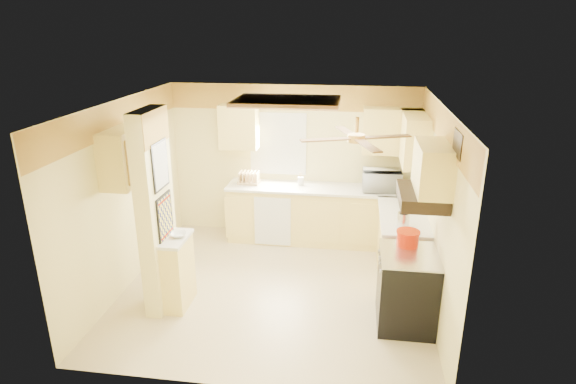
% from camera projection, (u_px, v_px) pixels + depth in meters
% --- Properties ---
extents(floor, '(4.00, 4.00, 0.00)m').
position_uv_depth(floor, '(275.00, 288.00, 6.54)').
color(floor, tan).
rests_on(floor, ground).
extents(ceiling, '(4.00, 4.00, 0.00)m').
position_uv_depth(ceiling, '(273.00, 104.00, 5.70)').
color(ceiling, white).
rests_on(ceiling, wall_back).
extents(wall_back, '(4.00, 0.00, 4.00)m').
position_uv_depth(wall_back, '(293.00, 162.00, 7.89)').
color(wall_back, '#F1E193').
rests_on(wall_back, floor).
extents(wall_front, '(4.00, 0.00, 4.00)m').
position_uv_depth(wall_front, '(239.00, 276.00, 4.35)').
color(wall_front, '#F1E193').
rests_on(wall_front, floor).
extents(wall_left, '(0.00, 3.80, 3.80)m').
position_uv_depth(wall_left, '(126.00, 195.00, 6.38)').
color(wall_left, '#F1E193').
rests_on(wall_left, floor).
extents(wall_right, '(0.00, 3.80, 3.80)m').
position_uv_depth(wall_right, '(436.00, 211.00, 5.85)').
color(wall_right, '#F1E193').
rests_on(wall_right, floor).
extents(wallpaper_border, '(4.00, 0.02, 0.40)m').
position_uv_depth(wallpaper_border, '(293.00, 98.00, 7.52)').
color(wallpaper_border, '#FFCD4B').
rests_on(wallpaper_border, wall_back).
extents(partition_column, '(0.20, 0.70, 2.50)m').
position_uv_depth(partition_column, '(156.00, 213.00, 5.78)').
color(partition_column, '#F1E193').
rests_on(partition_column, floor).
extents(partition_ledge, '(0.25, 0.55, 0.90)m').
position_uv_depth(partition_ledge, '(178.00, 273.00, 6.02)').
color(partition_ledge, '#FFE87C').
rests_on(partition_ledge, floor).
extents(ledge_top, '(0.28, 0.58, 0.04)m').
position_uv_depth(ledge_top, '(175.00, 239.00, 5.87)').
color(ledge_top, white).
rests_on(ledge_top, partition_ledge).
extents(lower_cabinets_back, '(3.00, 0.60, 0.90)m').
position_uv_depth(lower_cabinets_back, '(321.00, 216.00, 7.81)').
color(lower_cabinets_back, '#FFE87C').
rests_on(lower_cabinets_back, floor).
extents(lower_cabinets_right, '(0.60, 1.40, 0.90)m').
position_uv_depth(lower_cabinets_right, '(401.00, 247.00, 6.72)').
color(lower_cabinets_right, '#FFE87C').
rests_on(lower_cabinets_right, floor).
extents(countertop_back, '(3.04, 0.64, 0.04)m').
position_uv_depth(countertop_back, '(322.00, 188.00, 7.65)').
color(countertop_back, white).
rests_on(countertop_back, lower_cabinets_back).
extents(countertop_right, '(0.64, 1.44, 0.04)m').
position_uv_depth(countertop_right, '(403.00, 216.00, 6.56)').
color(countertop_right, white).
rests_on(countertop_right, lower_cabinets_right).
extents(dishwasher_panel, '(0.58, 0.02, 0.80)m').
position_uv_depth(dishwasher_panel, '(273.00, 222.00, 7.63)').
color(dishwasher_panel, white).
rests_on(dishwasher_panel, lower_cabinets_back).
extents(window, '(0.92, 0.02, 1.02)m').
position_uv_depth(window, '(278.00, 144.00, 7.81)').
color(window, white).
rests_on(window, wall_back).
extents(upper_cab_back_left, '(0.60, 0.35, 0.70)m').
position_uv_depth(upper_cab_back_left, '(239.00, 127.00, 7.64)').
color(upper_cab_back_left, '#FFE87C').
rests_on(upper_cab_back_left, wall_back).
extents(upper_cab_back_right, '(0.90, 0.35, 0.70)m').
position_uv_depth(upper_cab_back_right, '(393.00, 131.00, 7.32)').
color(upper_cab_back_right, '#FFE87C').
rests_on(upper_cab_back_right, wall_back).
extents(upper_cab_right, '(0.35, 1.00, 0.70)m').
position_uv_depth(upper_cab_right, '(414.00, 139.00, 6.84)').
color(upper_cab_right, '#FFE87C').
rests_on(upper_cab_right, wall_right).
extents(upper_cab_left_wall, '(0.35, 0.75, 0.70)m').
position_uv_depth(upper_cab_left_wall, '(124.00, 157.00, 5.93)').
color(upper_cab_left_wall, '#FFE87C').
rests_on(upper_cab_left_wall, wall_left).
extents(upper_cab_over_stove, '(0.35, 0.76, 0.52)m').
position_uv_depth(upper_cab_over_stove, '(433.00, 168.00, 5.13)').
color(upper_cab_over_stove, '#FFE87C').
rests_on(upper_cab_over_stove, wall_right).
extents(stove, '(0.68, 0.77, 0.92)m').
position_uv_depth(stove, '(407.00, 289.00, 5.65)').
color(stove, black).
rests_on(stove, floor).
extents(range_hood, '(0.50, 0.76, 0.14)m').
position_uv_depth(range_hood, '(422.00, 196.00, 5.25)').
color(range_hood, black).
rests_on(range_hood, upper_cab_over_stove).
extents(poster_menu, '(0.02, 0.42, 0.57)m').
position_uv_depth(poster_menu, '(160.00, 165.00, 5.57)').
color(poster_menu, black).
rests_on(poster_menu, partition_column).
extents(poster_nashville, '(0.02, 0.42, 0.57)m').
position_uv_depth(poster_nashville, '(165.00, 217.00, 5.79)').
color(poster_nashville, black).
rests_on(poster_nashville, partition_column).
extents(ceiling_light_panel, '(1.35, 0.95, 0.06)m').
position_uv_depth(ceiling_light_panel, '(287.00, 101.00, 6.17)').
color(ceiling_light_panel, brown).
rests_on(ceiling_light_panel, ceiling).
extents(ceiling_fan, '(1.15, 1.15, 0.26)m').
position_uv_depth(ceiling_fan, '(356.00, 138.00, 4.99)').
color(ceiling_fan, gold).
rests_on(ceiling_fan, ceiling).
extents(vent_grate, '(0.02, 0.40, 0.25)m').
position_uv_depth(vent_grate, '(458.00, 144.00, 4.67)').
color(vent_grate, black).
rests_on(vent_grate, wall_right).
extents(microwave, '(0.60, 0.43, 0.32)m').
position_uv_depth(microwave, '(382.00, 180.00, 7.45)').
color(microwave, white).
rests_on(microwave, countertop_back).
extents(bowl, '(0.24, 0.24, 0.05)m').
position_uv_depth(bowl, '(179.00, 235.00, 5.88)').
color(bowl, white).
rests_on(bowl, ledge_top).
extents(dutch_oven, '(0.28, 0.28, 0.19)m').
position_uv_depth(dutch_oven, '(408.00, 238.00, 5.68)').
color(dutch_oven, '#B31900').
rests_on(dutch_oven, stove).
extents(kettle, '(0.15, 0.15, 0.24)m').
position_uv_depth(kettle, '(403.00, 220.00, 6.09)').
color(kettle, silver).
rests_on(kettle, countertop_right).
extents(dish_rack, '(0.35, 0.27, 0.19)m').
position_uv_depth(dish_rack, '(249.00, 179.00, 7.81)').
color(dish_rack, '#D4B57A').
rests_on(dish_rack, countertop_back).
extents(utensil_crock, '(0.10, 0.10, 0.20)m').
position_uv_depth(utensil_crock, '(301.00, 181.00, 7.74)').
color(utensil_crock, white).
rests_on(utensil_crock, countertop_back).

